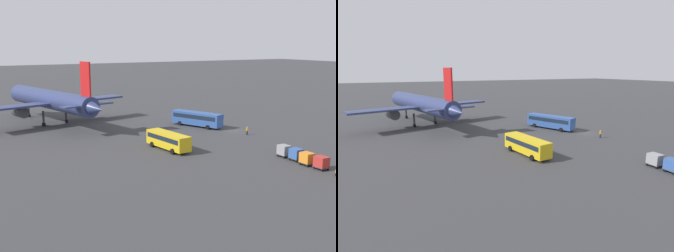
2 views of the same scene
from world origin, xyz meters
The scene contains 9 objects.
ground_plane centered at (0.00, 0.00, 0.00)m, with size 600.00×600.00×0.00m, color #38383A.
airplane centered at (26.68, 32.92, 5.72)m, with size 42.41×36.55×15.22m.
shuttle_bus_near centered at (7.68, 4.38, 1.99)m, with size 12.61×7.47×3.33m.
shuttle_bus_far centered at (-7.82, 20.44, 1.84)m, with size 10.47×4.08×3.06m.
worker_person centered at (-5.02, -0.01, 0.87)m, with size 0.38×0.38×1.74m.
cargo_cart_red centered at (-29.90, 5.89, 1.19)m, with size 2.03×1.72×2.06m.
cargo_cart_orange centered at (-27.20, 6.09, 1.19)m, with size 2.03×1.72×2.06m.
cargo_cart_blue centered at (-24.49, 5.66, 1.19)m, with size 2.03×1.72×2.06m.
cargo_cart_grey centered at (-21.79, 5.72, 1.19)m, with size 2.03×1.72×2.06m.
Camera 1 is at (-72.82, 56.11, 19.14)m, focal length 45.00 mm.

